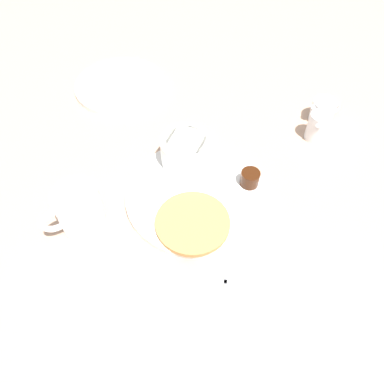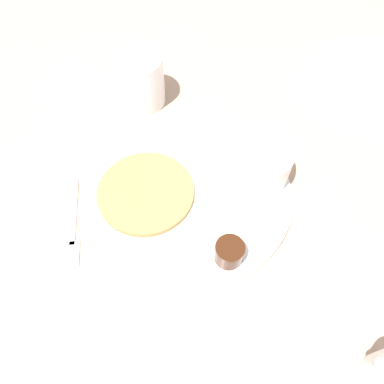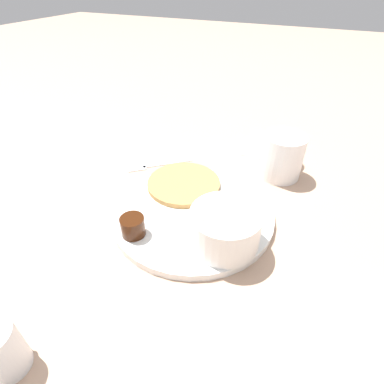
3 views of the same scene
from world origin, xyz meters
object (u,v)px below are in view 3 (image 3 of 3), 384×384
Objects in this scene: coffee_mug at (283,156)px; fork at (152,165)px; creamer_pitcher_near at (0,351)px; bowl at (225,227)px; plate at (193,213)px.

coffee_mug reaches higher than fork.
creamer_pitcher_near is at bearing 9.58° from fork.
fork is (-0.39, -0.07, -0.03)m from creamer_pitcher_near.
coffee_mug reaches higher than bowl.
bowl is at bearing 149.73° from creamer_pitcher_near.
coffee_mug reaches higher than plate.
plate is 2.65× the size of bowl.
bowl is 0.90× the size of fork.
plate is 0.17m from fork.
bowl is at bearing -8.39° from coffee_mug.
bowl is (0.05, 0.07, 0.04)m from plate.
bowl is 0.26m from fork.
coffee_mug is (-0.23, 0.03, 0.00)m from bowl.
bowl is 1.55× the size of creamer_pitcher_near.
creamer_pitcher_near is (0.29, -0.07, 0.03)m from plate.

